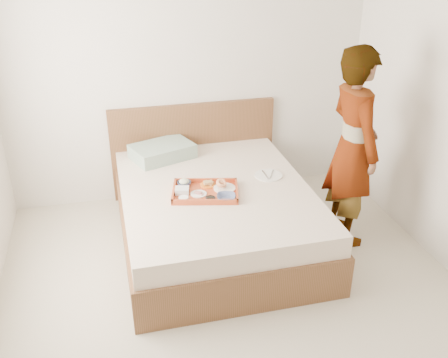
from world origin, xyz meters
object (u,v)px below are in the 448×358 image
at_px(bed, 216,214).
at_px(person, 353,148).
at_px(dinner_plate, 269,175).
at_px(tray, 205,191).

xyz_separation_m(bed, person, (1.13, -0.19, 0.59)).
xyz_separation_m(bed, dinner_plate, (0.50, 0.09, 0.27)).
bearing_deg(bed, person, -9.32).
bearing_deg(person, dinner_plate, 64.03).
relative_size(dinner_plate, person, 0.14).
height_order(tray, dinner_plate, tray).
height_order(bed, person, person).
relative_size(tray, dinner_plate, 2.19).
relative_size(bed, dinner_plate, 8.21).
distance_m(bed, person, 1.29).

